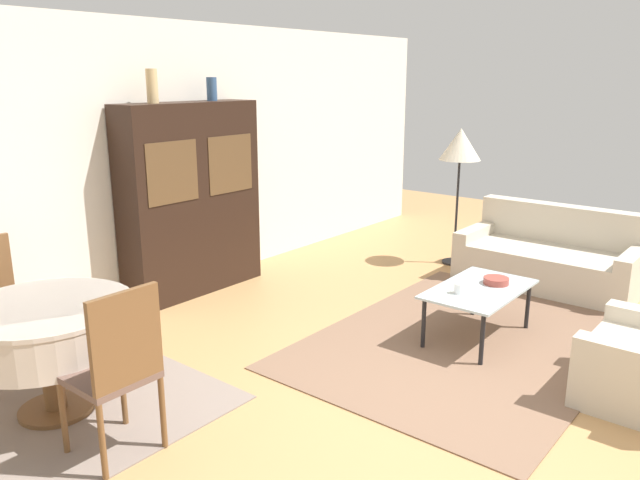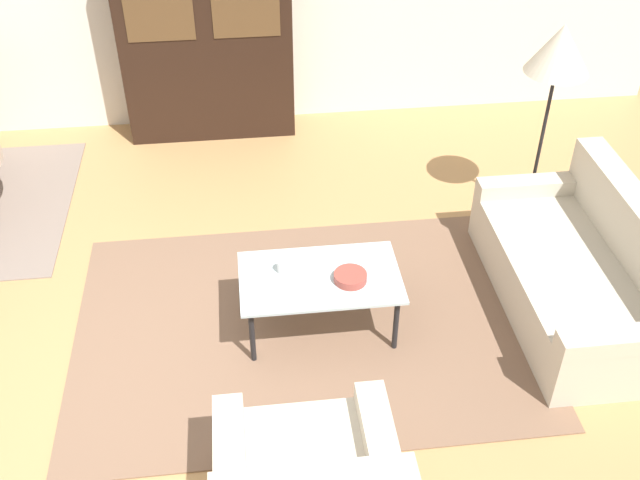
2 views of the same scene
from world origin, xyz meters
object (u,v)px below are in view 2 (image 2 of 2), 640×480
display_cabinet (206,35)px  cup (283,267)px  couch (583,273)px  coffee_table (320,281)px  floor_lamp (559,54)px  bowl (350,277)px

display_cabinet → cup: size_ratio=22.33×
cup → couch: bearing=-1.5°
coffee_table → floor_lamp: floor_lamp is taller
cup → bowl: (0.42, -0.14, -0.02)m
couch → display_cabinet: display_cabinet is taller
couch → coffee_table: 1.83m
cup → coffee_table: bearing=-18.2°
couch → floor_lamp: floor_lamp is taller
couch → bowl: bearing=93.0°
cup → bowl: bearing=-18.3°
floor_lamp → couch: bearing=-92.5°
coffee_table → display_cabinet: (-0.69, 2.83, 0.55)m
display_cabinet → floor_lamp: size_ratio=1.21×
floor_lamp → coffee_table: bearing=-147.9°
bowl → floor_lamp: bearing=36.3°
bowl → coffee_table: bearing=161.5°
coffee_table → bowl: bearing=-18.5°
coffee_table → floor_lamp: size_ratio=0.66×
coffee_table → display_cabinet: display_cabinet is taller
coffee_table → floor_lamp: bearing=32.1°
display_cabinet → coffee_table: bearing=-76.2°
display_cabinet → floor_lamp: 3.08m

